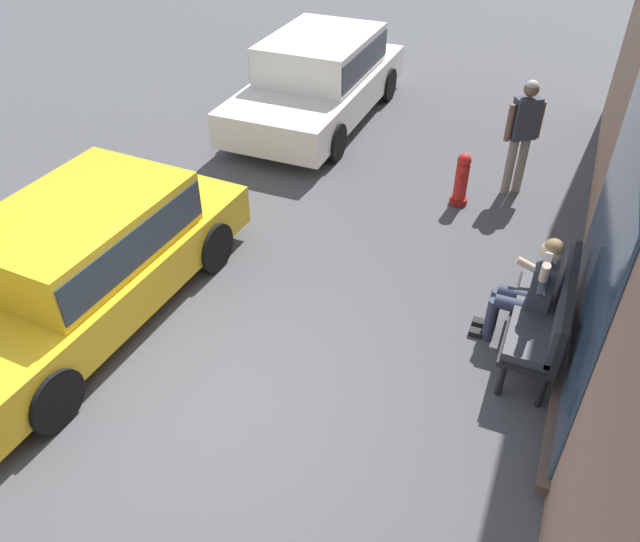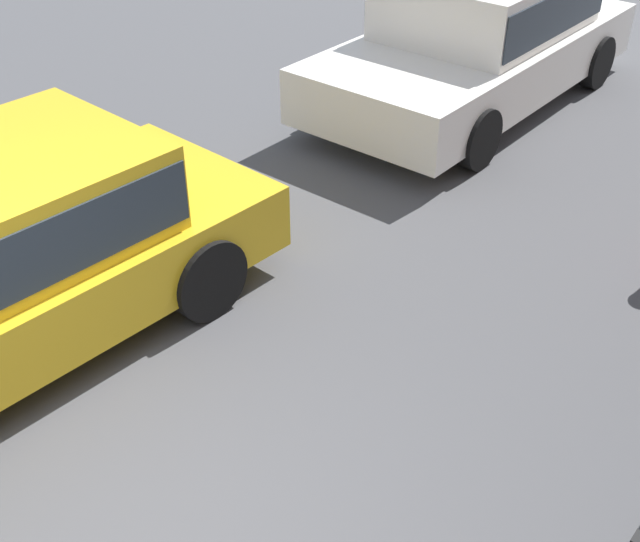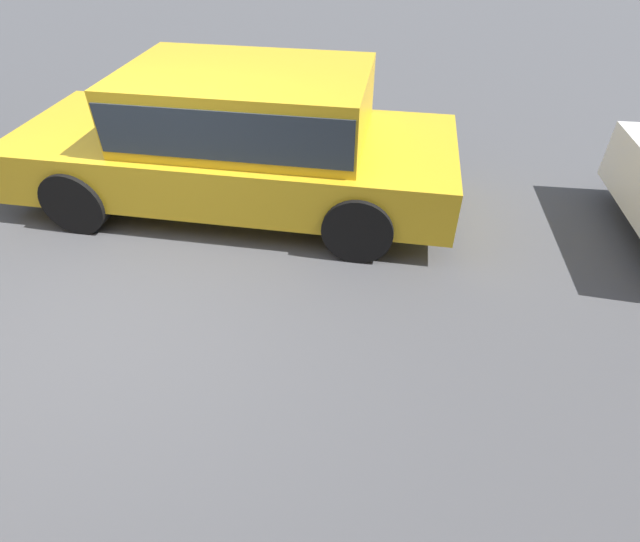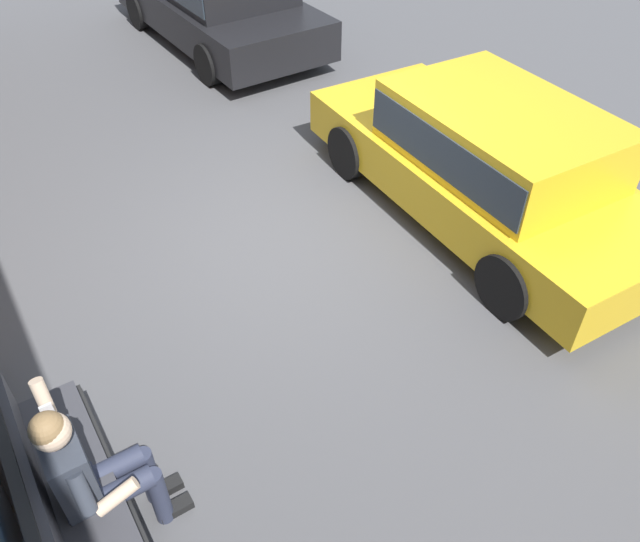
% 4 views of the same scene
% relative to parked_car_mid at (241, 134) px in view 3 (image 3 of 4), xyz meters
% --- Properties ---
extents(ground_plane, '(60.00, 60.00, 0.00)m').
position_rel_parked_car_mid_xyz_m(ground_plane, '(0.65, 1.96, -0.76)').
color(ground_plane, '#4C4C4F').
extents(parked_car_mid, '(4.46, 1.97, 1.38)m').
position_rel_parked_car_mid_xyz_m(parked_car_mid, '(0.00, 0.00, 0.00)').
color(parked_car_mid, gold).
rests_on(parked_car_mid, ground_plane).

